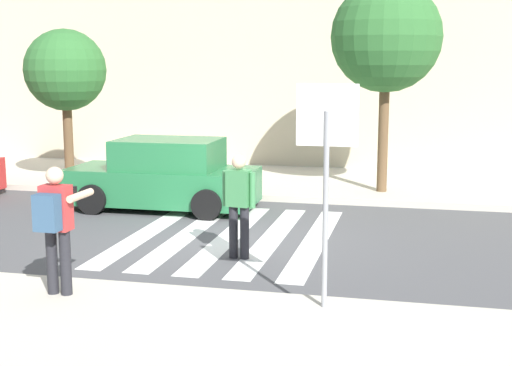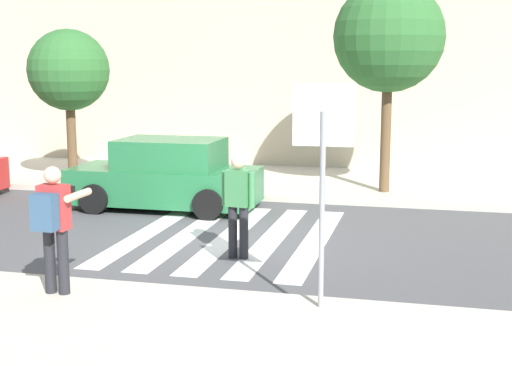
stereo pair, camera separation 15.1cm
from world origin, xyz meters
name	(u,v)px [view 2 (the right image)]	position (x,y,z in m)	size (l,w,h in m)	color
ground_plane	(227,239)	(0.00, 0.00, 0.00)	(120.00, 120.00, 0.00)	#4C4C4F
sidewalk_far	(290,182)	(0.00, 6.00, 0.07)	(60.00, 4.80, 0.14)	beige
building_facade_far	(317,42)	(0.00, 10.40, 3.80)	(56.00, 4.00, 7.61)	beige
crosswalk_stripe_0	(149,231)	(-1.60, 0.20, 0.00)	(0.44, 5.20, 0.01)	silver
crosswalk_stripe_1	(189,234)	(-0.80, 0.20, 0.00)	(0.44, 5.20, 0.01)	silver
crosswalk_stripe_2	(230,236)	(0.00, 0.20, 0.00)	(0.44, 5.20, 0.01)	silver
crosswalk_stripe_3	(272,239)	(0.80, 0.20, 0.00)	(0.44, 5.20, 0.01)	silver
crosswalk_stripe_4	(315,241)	(1.60, 0.20, 0.00)	(0.44, 5.20, 0.01)	silver
stop_sign	(323,146)	(2.28, -3.60, 2.19)	(0.76, 0.08, 2.81)	gray
photographer_with_backpack	(53,219)	(-1.24, -3.93, 1.17)	(0.59, 0.85, 1.72)	#232328
pedestrian_crossing	(238,200)	(0.54, -1.19, 0.97)	(0.57, 0.30, 1.72)	#232328
parked_car_green	(166,176)	(-2.04, 2.30, 0.73)	(4.10, 1.92, 1.55)	#236B3D
street_tree_west	(69,71)	(-5.36, 4.31, 2.97)	(2.05, 2.05, 3.88)	brown
street_tree_center	(389,37)	(2.54, 4.79, 3.75)	(2.58, 2.58, 4.92)	brown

